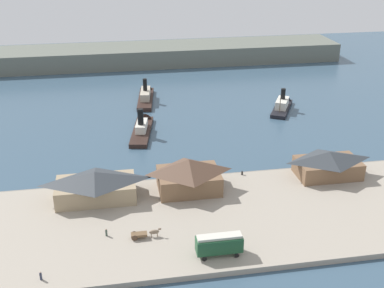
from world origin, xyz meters
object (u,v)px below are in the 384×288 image
object	(u,v)px
mooring_post_center_west	(242,173)
ferry_departing_north	(283,104)
ferry_shed_central_terminal	(328,164)
street_tram	(219,244)
ferry_shed_customs_shed	(96,185)
horse_cart	(144,234)
ferry_moored_west	(143,126)
ferry_approaching_east	(146,95)
ferry_shed_east_terminal	(189,174)
pedestrian_walking_west	(106,233)
pedestrian_near_west_shed	(41,276)

from	to	relation	value
mooring_post_center_west	ferry_departing_north	xyz separation A→B (m)	(27.27, 47.06, -0.25)
ferry_shed_central_terminal	street_tram	world-z (taller)	ferry_shed_central_terminal
ferry_shed_customs_shed	ferry_departing_north	distance (m)	81.70
street_tram	horse_cart	world-z (taller)	street_tram
ferry_shed_central_terminal	ferry_moored_west	distance (m)	58.19
ferry_shed_central_terminal	ferry_approaching_east	size ratio (longest dim) A/B	0.62
street_tram	ferry_departing_north	xyz separation A→B (m)	(39.93, 77.12, -2.32)
ferry_moored_west	ferry_approaching_east	xyz separation A→B (m)	(3.42, 29.17, 0.17)
horse_cart	ferry_departing_north	xyz separation A→B (m)	(53.17, 69.32, -0.72)
ferry_shed_east_terminal	ferry_shed_central_terminal	bearing A→B (deg)	1.78
pedestrian_walking_west	ferry_moored_west	bearing A→B (deg)	78.43
pedestrian_near_west_shed	pedestrian_walking_west	size ratio (longest dim) A/B	1.03
street_tram	pedestrian_walking_west	world-z (taller)	street_tram
ferry_approaching_east	pedestrian_walking_west	bearing A→B (deg)	-99.92
horse_cart	pedestrian_near_west_shed	distance (m)	20.89
pedestrian_walking_west	ferry_departing_north	size ratio (longest dim) A/B	0.09
horse_cart	pedestrian_walking_west	distance (m)	7.62
ferry_moored_west	ferry_shed_east_terminal	bearing A→B (deg)	-79.54
ferry_shed_east_terminal	horse_cart	world-z (taller)	ferry_shed_east_terminal
ferry_shed_central_terminal	pedestrian_near_west_shed	world-z (taller)	ferry_shed_central_terminal
ferry_shed_customs_shed	pedestrian_near_west_shed	world-z (taller)	ferry_shed_customs_shed
ferry_shed_east_terminal	ferry_approaching_east	size ratio (longest dim) A/B	0.58
ferry_shed_east_terminal	ferry_departing_north	distance (m)	66.62
ferry_moored_west	horse_cart	bearing A→B (deg)	-94.09
horse_cart	ferry_departing_north	bearing A→B (deg)	52.51
ferry_shed_central_terminal	pedestrian_walking_west	size ratio (longest dim) A/B	9.39
ferry_shed_central_terminal	ferry_shed_customs_shed	bearing A→B (deg)	-178.50
ferry_moored_west	ferry_departing_north	distance (m)	50.23
horse_cart	ferry_moored_west	world-z (taller)	ferry_moored_west
ferry_moored_west	pedestrian_near_west_shed	bearing A→B (deg)	-108.67
pedestrian_walking_west	ferry_moored_west	distance (m)	57.58
mooring_post_center_west	ferry_approaching_east	xyz separation A→B (m)	(-18.32, 65.20, -0.23)
horse_cart	ferry_departing_north	distance (m)	87.37
ferry_shed_east_terminal	horse_cart	distance (m)	21.12
ferry_shed_east_terminal	ferry_approaching_east	distance (m)	70.38
ferry_shed_customs_shed	ferry_shed_central_terminal	xyz separation A→B (m)	(55.81, 1.46, -0.10)
pedestrian_walking_west	ferry_departing_north	xyz separation A→B (m)	(60.55, 67.43, -0.55)
ferry_shed_east_terminal	ferry_moored_west	world-z (taller)	ferry_shed_east_terminal
mooring_post_center_west	ferry_moored_west	bearing A→B (deg)	121.10
ferry_shed_customs_shed	pedestrian_near_west_shed	bearing A→B (deg)	-109.44
ferry_departing_north	pedestrian_walking_west	bearing A→B (deg)	-131.92
horse_cart	mooring_post_center_west	xyz separation A→B (m)	(25.90, 22.26, -0.47)
pedestrian_near_west_shed	mooring_post_center_west	xyz separation A→B (m)	(44.59, 31.60, -0.32)
pedestrian_walking_west	ferry_moored_west	size ratio (longest dim) A/B	0.07
ferry_shed_east_terminal	ferry_shed_central_terminal	size ratio (longest dim) A/B	0.93
horse_cart	ferry_departing_north	size ratio (longest dim) A/B	0.31
mooring_post_center_west	pedestrian_walking_west	bearing A→B (deg)	-148.53
ferry_shed_central_terminal	ferry_moored_west	xyz separation A→B (m)	(-42.22, 39.91, -3.22)
ferry_shed_central_terminal	horse_cart	bearing A→B (deg)	-158.39
horse_cart	mooring_post_center_west	distance (m)	34.16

